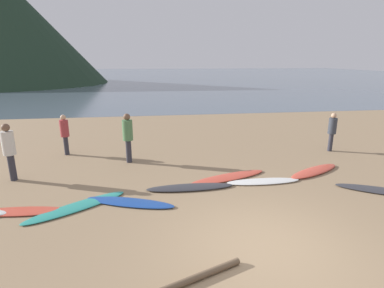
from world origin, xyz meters
name	(u,v)px	position (x,y,z in m)	size (l,w,h in m)	color
ground_plane	(193,135)	(0.00, 10.00, -0.10)	(120.00, 120.00, 0.20)	#997C5B
ocean_water	(158,76)	(0.00, 65.13, 0.00)	(140.00, 100.00, 0.01)	slate
headland_hill	(2,28)	(-22.83, 45.41, 7.94)	(28.51, 28.51, 15.89)	#1E3323
surfboard_1	(20,211)	(-5.44, 2.28, 0.03)	(2.39, 0.49, 0.06)	#D84C38
surfboard_2	(77,207)	(-4.11, 2.34, 0.03)	(2.65, 0.54, 0.06)	teal
surfboard_3	(130,202)	(-2.79, 2.39, 0.04)	(2.42, 0.51, 0.07)	#1E479E
surfboard_4	(190,187)	(-1.11, 3.11, 0.04)	(2.53, 0.53, 0.09)	#333338
surfboard_5	(228,177)	(0.20, 3.73, 0.04)	(2.68, 0.57, 0.07)	#D84C38
surfboard_6	(263,181)	(1.17, 3.26, 0.03)	(2.29, 0.50, 0.07)	white
surfboard_7	(314,171)	(3.17, 3.83, 0.05)	(2.29, 0.55, 0.10)	#D84C38
surfboard_8	(384,191)	(4.31, 2.10, 0.03)	(2.53, 0.55, 0.07)	#333338
person_0	(128,134)	(-2.99, 5.77, 1.06)	(0.36, 0.36, 1.80)	#2D2D38
person_1	(9,148)	(-6.45, 4.52, 1.06)	(0.36, 0.36, 1.80)	#2D2D38
person_2	(332,129)	(5.07, 6.04, 0.93)	(0.32, 0.32, 1.57)	#2D2D38
person_3	(65,131)	(-5.47, 7.04, 0.94)	(0.32, 0.32, 1.59)	#2D2D38
driftwood_log	(191,280)	(-1.61, -0.73, 0.06)	(0.12, 0.12, 1.99)	brown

